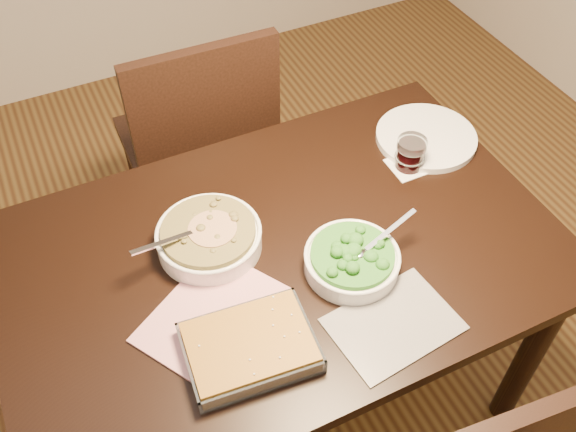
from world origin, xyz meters
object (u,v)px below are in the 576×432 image
(broccoli_bowl, at_px, (352,260))
(wine_tumbler, at_px, (411,153))
(table, at_px, (281,273))
(baking_dish, at_px, (250,347))
(chair_far, at_px, (200,142))
(stew_bowl, at_px, (209,237))
(dinner_plate, at_px, (426,137))

(broccoli_bowl, relative_size, wine_tumbler, 2.86)
(table, relative_size, wine_tumbler, 15.08)
(baking_dish, distance_m, wine_tumbler, 0.73)
(chair_far, bearing_deg, stew_bowl, 75.14)
(broccoli_bowl, relative_size, chair_far, 0.27)
(table, height_order, baking_dish, baking_dish)
(stew_bowl, bearing_deg, table, -29.90)
(broccoli_bowl, xyz_separation_m, wine_tumbler, (0.32, 0.25, 0.02))
(baking_dish, distance_m, chair_far, 0.97)
(baking_dish, bearing_deg, broccoli_bowl, 24.56)
(broccoli_bowl, xyz_separation_m, baking_dish, (-0.32, -0.11, -0.01))
(baking_dish, distance_m, dinner_plate, 0.86)
(wine_tumbler, bearing_deg, dinner_plate, 34.23)
(stew_bowl, relative_size, dinner_plate, 0.99)
(chair_far, bearing_deg, wine_tumbler, 128.97)
(broccoli_bowl, xyz_separation_m, dinner_plate, (0.43, 0.32, -0.02))
(broccoli_bowl, bearing_deg, baking_dish, -160.86)
(stew_bowl, height_order, dinner_plate, stew_bowl)
(baking_dish, bearing_deg, stew_bowl, 90.18)
(table, xyz_separation_m, dinner_plate, (0.56, 0.20, 0.11))
(dinner_plate, bearing_deg, baking_dish, -150.13)
(baking_dish, relative_size, chair_far, 0.30)
(table, height_order, broccoli_bowl, broccoli_bowl)
(stew_bowl, bearing_deg, chair_far, 73.77)
(dinner_plate, bearing_deg, table, -160.78)
(baking_dish, bearing_deg, wine_tumbler, 34.52)
(dinner_plate, distance_m, chair_far, 0.76)
(broccoli_bowl, bearing_deg, chair_far, 97.89)
(table, relative_size, dinner_plate, 4.76)
(broccoli_bowl, height_order, dinner_plate, broccoli_bowl)
(table, xyz_separation_m, broccoli_bowl, (0.13, -0.12, 0.13))
(table, relative_size, baking_dish, 4.69)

